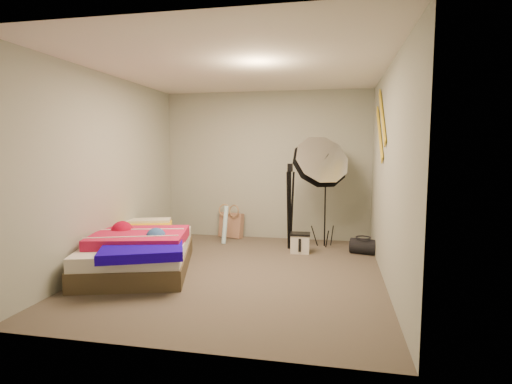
% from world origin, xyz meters
% --- Properties ---
extents(floor, '(4.00, 4.00, 0.00)m').
position_xyz_m(floor, '(0.00, 0.00, 0.00)').
color(floor, brown).
rests_on(floor, ground).
extents(ceiling, '(4.00, 4.00, 0.00)m').
position_xyz_m(ceiling, '(0.00, 0.00, 2.50)').
color(ceiling, silver).
rests_on(ceiling, wall_back).
extents(wall_back, '(3.50, 0.00, 3.50)m').
position_xyz_m(wall_back, '(0.00, 2.00, 1.25)').
color(wall_back, gray).
rests_on(wall_back, floor).
extents(wall_front, '(3.50, 0.00, 3.50)m').
position_xyz_m(wall_front, '(0.00, -2.00, 1.25)').
color(wall_front, gray).
rests_on(wall_front, floor).
extents(wall_left, '(0.00, 4.00, 4.00)m').
position_xyz_m(wall_left, '(-1.75, 0.00, 1.25)').
color(wall_left, gray).
rests_on(wall_left, floor).
extents(wall_right, '(0.00, 4.00, 4.00)m').
position_xyz_m(wall_right, '(1.75, 0.00, 1.25)').
color(wall_right, gray).
rests_on(wall_right, floor).
extents(tote_bag, '(0.46, 0.30, 0.44)m').
position_xyz_m(tote_bag, '(-0.60, 1.90, 0.21)').
color(tote_bag, tan).
rests_on(tote_bag, floor).
extents(wrapping_roll, '(0.11, 0.19, 0.62)m').
position_xyz_m(wrapping_roll, '(-0.59, 1.45, 0.31)').
color(wrapping_roll, '#6DC6E3').
rests_on(wrapping_roll, floor).
extents(camera_case, '(0.28, 0.21, 0.27)m').
position_xyz_m(camera_case, '(0.67, 1.09, 0.14)').
color(camera_case, silver).
rests_on(camera_case, floor).
extents(duffel_bag, '(0.41, 0.30, 0.22)m').
position_xyz_m(duffel_bag, '(1.59, 1.21, 0.11)').
color(duffel_bag, black).
rests_on(duffel_bag, floor).
extents(wall_stripe_upper, '(0.02, 0.91, 0.78)m').
position_xyz_m(wall_stripe_upper, '(1.73, 0.60, 1.95)').
color(wall_stripe_upper, gold).
rests_on(wall_stripe_upper, wall_right).
extents(wall_stripe_lower, '(0.02, 0.91, 0.78)m').
position_xyz_m(wall_stripe_lower, '(1.73, 0.85, 1.75)').
color(wall_stripe_lower, gold).
rests_on(wall_stripe_lower, wall_right).
extents(bed, '(1.74, 2.09, 0.52)m').
position_xyz_m(bed, '(-1.28, -0.14, 0.26)').
color(bed, '#4D3F2B').
rests_on(bed, floor).
extents(photo_umbrella, '(0.93, 0.92, 1.83)m').
position_xyz_m(photo_umbrella, '(0.92, 1.43, 1.31)').
color(photo_umbrella, black).
rests_on(photo_umbrella, floor).
extents(camera_tripod, '(0.08, 0.08, 1.32)m').
position_xyz_m(camera_tripod, '(0.49, 1.31, 0.76)').
color(camera_tripod, black).
rests_on(camera_tripod, floor).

